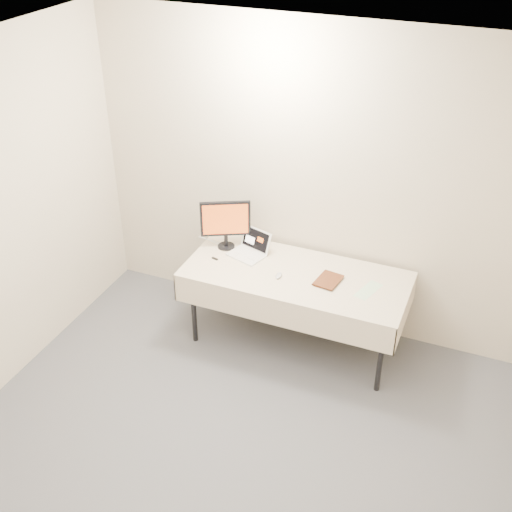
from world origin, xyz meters
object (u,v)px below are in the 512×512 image
at_px(table, 296,280).
at_px(monitor, 225,221).
at_px(book, 319,266).
at_px(laptop, 250,249).

height_order(table, monitor, monitor).
xyz_separation_m(table, book, (0.19, 0.00, 0.18)).
relative_size(table, monitor, 4.17).
xyz_separation_m(monitor, book, (0.90, -0.17, -0.14)).
bearing_deg(book, monitor, 178.19).
xyz_separation_m(table, laptop, (-0.47, 0.14, 0.11)).
relative_size(table, laptop, 5.11).
bearing_deg(table, book, 0.27).
distance_m(table, book, 0.26).
distance_m(laptop, monitor, 0.32).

